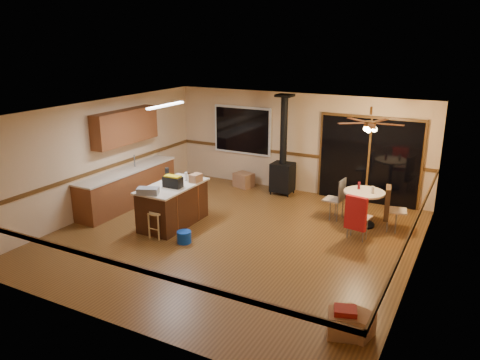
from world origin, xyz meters
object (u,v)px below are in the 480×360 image
Objects in this scene: chair_left at (338,194)px; box_under_window at (244,180)px; toolbox_black at (173,182)px; chair_right at (389,203)px; blue_bucket at (184,237)px; box_corner_b at (356,324)px; wood_stove at (283,167)px; kitchen_island at (173,205)px; toolbox_grey at (148,191)px; box_corner_a at (344,324)px; dining_table at (364,202)px; bar_stool at (157,224)px; chair_near at (356,213)px.

box_under_window is (-2.97, 1.13, -0.39)m from chair_left.
toolbox_black is 0.58× the size of chair_right.
box_corner_b is at bearing -20.20° from blue_bucket.
box_corner_b is (3.30, -5.17, -0.56)m from wood_stove.
kitchen_island is 2.40× the size of chair_right.
blue_bucket is (0.84, 0.01, -0.85)m from toolbox_grey.
blue_bucket is 3.98m from box_corner_a.
dining_table is (3.60, 1.98, -0.48)m from toolbox_black.
bar_stool is (0.13, -0.74, -0.17)m from kitchen_island.
toolbox_black is 0.97m from bar_stool.
toolbox_grey is 0.76× the size of bar_stool.
box_corner_b is (4.47, -1.38, -0.11)m from bar_stool.
box_corner_a is at bearing -18.62° from bar_stool.
chair_near is at bearing 105.03° from box_corner_b.
dining_table is 1.78× the size of box_under_window.
dining_table is 4.16m from box_corner_a.
box_under_window is at bearing 161.12° from dining_table.
bar_stool is 1.32× the size of box_corner_b.
chair_left reaches higher than dining_table.
chair_near reaches higher than blue_bucket.
toolbox_black is at bearing -46.23° from kitchen_island.
dining_table reaches higher than box_corner_b.
chair_left is 1.12m from chair_right.
dining_table is 4.12m from box_corner_b.
chair_near is 1.55× the size of box_corner_a.
box_corner_b reaches higher than box_corner_a.
kitchen_island is at bearing -155.76° from chair_right.
kitchen_island is 1.09m from blue_bucket.
box_under_window is (-3.57, 1.22, -0.33)m from dining_table.
chair_near is at bearing 14.89° from kitchen_island.
wood_stove reaches higher than toolbox_grey.
toolbox_grey is 0.95× the size of box_corner_a.
toolbox_black reaches higher than bar_stool.
dining_table reaches higher than box_under_window.
dining_table is (3.56, 2.62, 0.25)m from bar_stool.
kitchen_island is 3.33m from wood_stove.
chair_near is 1.64× the size of box_corner_b.
dining_table is at bearing -18.88° from box_under_window.
wood_stove is 5.14× the size of box_under_window.
wood_stove is 2.67m from dining_table.
kitchen_island is at bearing 83.85° from toolbox_grey.
chair_left is 1.14× the size of box_corner_a.
bar_stool is at bearing -86.85° from toolbox_black.
dining_table is 0.60m from chair_left.
chair_left reaches higher than blue_bucket.
chair_right is at bearing 93.37° from box_corner_a.
kitchen_island is at bearing -147.54° from chair_left.
toolbox_grey is at bearing -139.74° from chair_left.
dining_table is at bearing 102.75° from box_corner_b.
toolbox_black reaches higher than chair_near.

